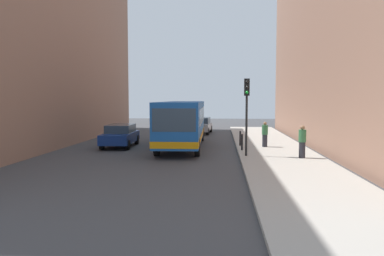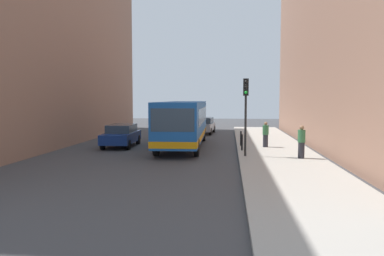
{
  "view_description": "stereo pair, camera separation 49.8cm",
  "coord_description": "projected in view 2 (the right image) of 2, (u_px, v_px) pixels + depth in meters",
  "views": [
    {
      "loc": [
        2.21,
        -21.54,
        3.19
      ],
      "look_at": [
        0.46,
        1.26,
        1.43
      ],
      "focal_mm": 35.67,
      "sensor_mm": 36.0,
      "label": 1
    },
    {
      "loc": [
        2.7,
        -21.49,
        3.19
      ],
      "look_at": [
        0.46,
        1.26,
        1.43
      ],
      "focal_mm": 35.67,
      "sensor_mm": 36.0,
      "label": 2
    }
  ],
  "objects": [
    {
      "name": "ground_plane",
      "position": [
        182.0,
        155.0,
        21.83
      ],
      "size": [
        80.0,
        80.0,
        0.0
      ],
      "primitive_type": "plane",
      "color": "#424244"
    },
    {
      "name": "building_left",
      "position": [
        23.0,
        16.0,
        26.25
      ],
      "size": [
        7.0,
        32.0,
        17.82
      ],
      "primitive_type": "cube",
      "color": "#936B56",
      "rests_on": "ground"
    },
    {
      "name": "building_right",
      "position": [
        370.0,
        25.0,
        24.08
      ],
      "size": [
        7.0,
        32.0,
        15.63
      ],
      "primitive_type": "cube",
      "color": "#936B56",
      "rests_on": "ground"
    },
    {
      "name": "bollard_near",
      "position": [
        242.0,
        142.0,
        22.51
      ],
      "size": [
        0.11,
        0.11,
        0.95
      ],
      "primitive_type": "cylinder",
      "color": "black",
      "rests_on": "sidewalk"
    },
    {
      "name": "pedestrian_mid_sidewalk",
      "position": [
        266.0,
        135.0,
        24.04
      ],
      "size": [
        0.38,
        0.38,
        1.59
      ],
      "rotation": [
        0.0,
        0.0,
        3.22
      ],
      "color": "#26262D",
      "rests_on": "sidewalk"
    },
    {
      "name": "traffic_light",
      "position": [
        246.0,
        102.0,
        20.08
      ],
      "size": [
        0.28,
        0.33,
        4.1
      ],
      "color": "black",
      "rests_on": "sidewalk"
    },
    {
      "name": "pedestrian_near_signal",
      "position": [
        301.0,
        142.0,
        19.45
      ],
      "size": [
        0.38,
        0.38,
        1.68
      ],
      "rotation": [
        0.0,
        0.0,
        5.58
      ],
      "color": "#26262D",
      "rests_on": "sidewalk"
    },
    {
      "name": "sidewalk",
      "position": [
        278.0,
        155.0,
        21.3
      ],
      "size": [
        4.4,
        40.0,
        0.15
      ],
      "primitive_type": "cube",
      "color": "#ADA89E",
      "rests_on": "ground"
    },
    {
      "name": "car_beside_bus",
      "position": [
        121.0,
        135.0,
        25.41
      ],
      "size": [
        1.98,
        4.46,
        1.48
      ],
      "rotation": [
        0.0,
        0.0,
        3.18
      ],
      "color": "navy",
      "rests_on": "ground"
    },
    {
      "name": "bus",
      "position": [
        184.0,
        121.0,
        25.07
      ],
      "size": [
        2.73,
        11.07,
        3.0
      ],
      "rotation": [
        0.0,
        0.0,
        3.16
      ],
      "color": "#19519E",
      "rests_on": "ground"
    },
    {
      "name": "bollard_mid",
      "position": [
        241.0,
        138.0,
        24.71
      ],
      "size": [
        0.11,
        0.11,
        0.95
      ],
      "primitive_type": "cylinder",
      "color": "black",
      "rests_on": "sidewalk"
    },
    {
      "name": "car_behind_bus",
      "position": [
        203.0,
        125.0,
        34.98
      ],
      "size": [
        2.1,
        4.51,
        1.48
      ],
      "rotation": [
        0.0,
        0.0,
        3.07
      ],
      "color": "#A5A8AD",
      "rests_on": "ground"
    }
  ]
}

